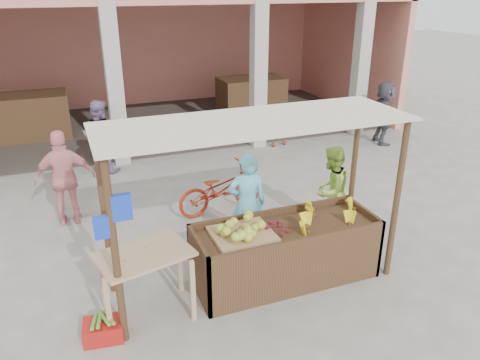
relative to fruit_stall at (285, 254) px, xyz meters
name	(u,v)px	position (x,y,z in m)	size (l,w,h in m)	color
ground	(253,285)	(-0.50, 0.00, -0.40)	(60.00, 60.00, 0.00)	slate
market_building	(134,30)	(-0.45, 8.93, 2.30)	(14.40, 6.40, 4.20)	tan
fruit_stall	(285,254)	(0.00, 0.00, 0.00)	(2.60, 0.95, 0.80)	#523820
stall_awning	(251,153)	(-0.51, 0.06, 1.58)	(4.09, 1.35, 2.39)	#523820
banana_heap	(329,214)	(0.69, 0.02, 0.50)	(1.14, 0.62, 0.21)	yellow
melon_tray	(242,230)	(-0.65, 0.03, 0.50)	(0.82, 0.71, 0.21)	#A67F55
berry_heap	(275,226)	(-0.16, 0.03, 0.48)	(0.48, 0.40, 0.15)	maroon
side_table	(145,263)	(-1.99, -0.08, 0.36)	(1.26, 0.99, 0.91)	tan
papaya_pile	(143,246)	(-1.99, -0.08, 0.60)	(0.69, 0.40, 0.20)	#4B8C2E
red_crate	(103,330)	(-2.58, -0.34, -0.28)	(0.46, 0.33, 0.24)	#AE1712
plantain_bundle	(102,320)	(-2.58, -0.34, -0.12)	(0.38, 0.27, 0.08)	#5B9235
produce_sacks	(279,135)	(2.50, 5.39, -0.11)	(0.76, 0.47, 0.58)	maroon
vendor_blue	(247,201)	(-0.23, 0.90, 0.48)	(0.66, 0.48, 1.75)	#67CCEA
vendor_green	(331,188)	(1.31, 0.98, 0.41)	(0.78, 0.45, 1.61)	#AEDB4E
motorcycle	(221,188)	(-0.14, 2.38, 0.07)	(1.79, 0.62, 0.94)	#A22714
shopper_b	(64,175)	(-2.79, 2.91, 0.51)	(1.07, 0.57, 1.82)	pink
shopper_d	(384,111)	(5.15, 4.64, 0.47)	(1.61, 0.66, 1.74)	#464551
shopper_f	(99,133)	(-1.98, 5.26, 0.49)	(0.87, 0.50, 1.79)	gray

